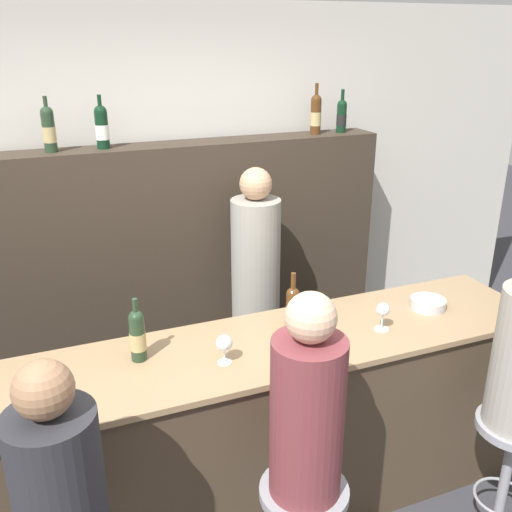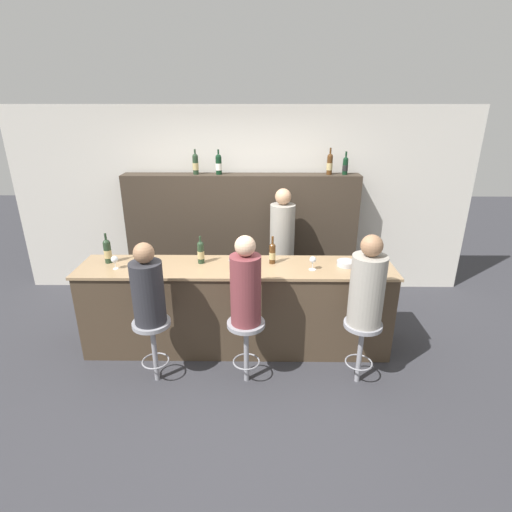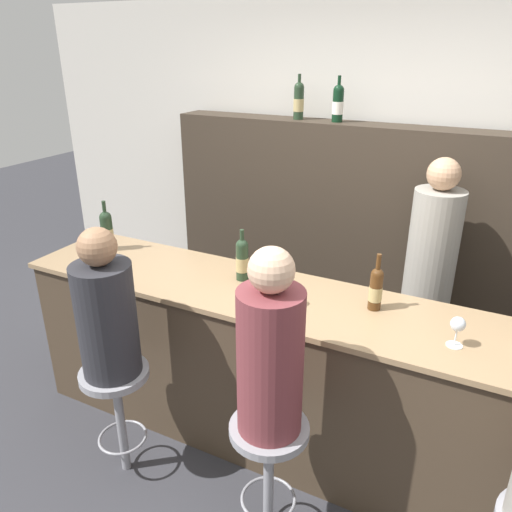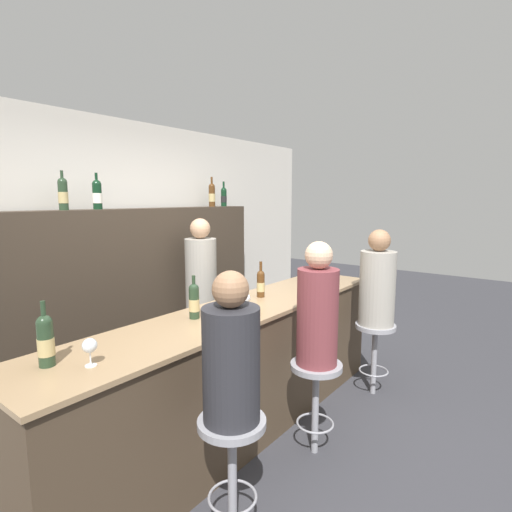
{
  "view_description": "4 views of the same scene",
  "coord_description": "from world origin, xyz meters",
  "px_view_note": "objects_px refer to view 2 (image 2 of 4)",
  "views": [
    {
      "loc": [
        -0.73,
        -1.9,
        2.39
      ],
      "look_at": [
        0.18,
        0.35,
        1.44
      ],
      "focal_mm": 40.0,
      "sensor_mm": 36.0,
      "label": 1
    },
    {
      "loc": [
        0.26,
        -3.61,
        2.65
      ],
      "look_at": [
        0.21,
        0.29,
        1.12
      ],
      "focal_mm": 28.0,
      "sensor_mm": 36.0,
      "label": 2
    },
    {
      "loc": [
        0.87,
        -1.9,
        2.26
      ],
      "look_at": [
        -0.23,
        0.26,
        1.22
      ],
      "focal_mm": 35.0,
      "sensor_mm": 36.0,
      "label": 3
    },
    {
      "loc": [
        -2.26,
        -1.6,
        1.83
      ],
      "look_at": [
        0.1,
        0.22,
        1.4
      ],
      "focal_mm": 28.0,
      "sensor_mm": 36.0,
      "label": 4
    }
  ],
  "objects_px": {
    "wine_bottle_backbar_0": "(195,164)",
    "bar_stool_right": "(362,336)",
    "wine_glass_0": "(115,260)",
    "bar_stool_middle": "(246,335)",
    "wine_glass_2": "(313,260)",
    "guest_seated_right": "(367,286)",
    "wine_bottle_counter_2": "(272,253)",
    "wine_bottle_backbar_2": "(330,164)",
    "wine_bottle_counter_1": "(201,252)",
    "metal_bowl": "(346,263)",
    "wine_bottle_counter_0": "(108,251)",
    "wine_glass_1": "(232,261)",
    "guest_seated_middle": "(246,285)",
    "guest_seated_left": "(148,289)",
    "wine_bottle_backbar_3": "(345,166)",
    "bar_stool_left": "(153,335)",
    "bartender": "(282,255)",
    "wine_bottle_backbar_1": "(219,164)"
  },
  "relations": [
    {
      "from": "wine_bottle_backbar_0",
      "to": "bar_stool_right",
      "type": "distance_m",
      "value": 3.02
    },
    {
      "from": "wine_glass_0",
      "to": "bar_stool_middle",
      "type": "relative_size",
      "value": 0.21
    },
    {
      "from": "wine_bottle_counter_1",
      "to": "guest_seated_middle",
      "type": "bearing_deg",
      "value": -53.74
    },
    {
      "from": "wine_glass_1",
      "to": "guest_seated_right",
      "type": "relative_size",
      "value": 0.16
    },
    {
      "from": "wine_bottle_backbar_3",
      "to": "metal_bowl",
      "type": "relative_size",
      "value": 1.56
    },
    {
      "from": "wine_glass_0",
      "to": "bar_stool_right",
      "type": "height_order",
      "value": "wine_glass_0"
    },
    {
      "from": "wine_glass_2",
      "to": "wine_bottle_counter_2",
      "type": "bearing_deg",
      "value": 157.2
    },
    {
      "from": "wine_bottle_backbar_1",
      "to": "wine_bottle_backbar_2",
      "type": "distance_m",
      "value": 1.45
    },
    {
      "from": "wine_bottle_counter_1",
      "to": "metal_bowl",
      "type": "height_order",
      "value": "wine_bottle_counter_1"
    },
    {
      "from": "wine_glass_1",
      "to": "metal_bowl",
      "type": "xyz_separation_m",
      "value": [
        1.2,
        0.11,
        -0.07
      ]
    },
    {
      "from": "bar_stool_left",
      "to": "bartender",
      "type": "relative_size",
      "value": 0.41
    },
    {
      "from": "metal_bowl",
      "to": "guest_seated_middle",
      "type": "distance_m",
      "value": 1.22
    },
    {
      "from": "wine_glass_0",
      "to": "bar_stool_middle",
      "type": "distance_m",
      "value": 1.59
    },
    {
      "from": "wine_glass_0",
      "to": "bar_stool_left",
      "type": "xyz_separation_m",
      "value": [
        0.48,
        -0.52,
        -0.58
      ]
    },
    {
      "from": "wine_bottle_backbar_1",
      "to": "wine_bottle_backbar_2",
      "type": "height_order",
      "value": "wine_bottle_backbar_2"
    },
    {
      "from": "wine_bottle_counter_0",
      "to": "bar_stool_left",
      "type": "relative_size",
      "value": 0.49
    },
    {
      "from": "bar_stool_left",
      "to": "guest_seated_right",
      "type": "xyz_separation_m",
      "value": [
        2.03,
        0.0,
        0.53
      ]
    },
    {
      "from": "wine_bottle_counter_0",
      "to": "wine_glass_1",
      "type": "relative_size",
      "value": 2.38
    },
    {
      "from": "wine_bottle_backbar_2",
      "to": "wine_glass_1",
      "type": "bearing_deg",
      "value": -129.0
    },
    {
      "from": "wine_glass_0",
      "to": "wine_glass_1",
      "type": "bearing_deg",
      "value": -0.0
    },
    {
      "from": "wine_bottle_backbar_0",
      "to": "wine_bottle_backbar_2",
      "type": "height_order",
      "value": "wine_bottle_backbar_2"
    },
    {
      "from": "guest_seated_middle",
      "to": "wine_glass_2",
      "type": "bearing_deg",
      "value": 37.34
    },
    {
      "from": "wine_bottle_backbar_0",
      "to": "wine_glass_1",
      "type": "bearing_deg",
      "value": -68.96
    },
    {
      "from": "wine_glass_0",
      "to": "guest_seated_right",
      "type": "height_order",
      "value": "guest_seated_right"
    },
    {
      "from": "bar_stool_right",
      "to": "wine_bottle_counter_2",
      "type": "bearing_deg",
      "value": 140.96
    },
    {
      "from": "wine_bottle_backbar_2",
      "to": "wine_glass_2",
      "type": "height_order",
      "value": "wine_bottle_backbar_2"
    },
    {
      "from": "bar_stool_right",
      "to": "bartender",
      "type": "xyz_separation_m",
      "value": [
        -0.7,
        1.56,
        0.23
      ]
    },
    {
      "from": "bar_stool_left",
      "to": "guest_seated_middle",
      "type": "height_order",
      "value": "guest_seated_middle"
    },
    {
      "from": "wine_bottle_backbar_1",
      "to": "guest_seated_right",
      "type": "bearing_deg",
      "value": -52.37
    },
    {
      "from": "wine_bottle_counter_2",
      "to": "bar_stool_middle",
      "type": "xyz_separation_m",
      "value": [
        -0.26,
        -0.69,
        -0.59
      ]
    },
    {
      "from": "wine_glass_2",
      "to": "guest_seated_right",
      "type": "xyz_separation_m",
      "value": [
        0.44,
        -0.52,
        -0.04
      ]
    },
    {
      "from": "wine_glass_2",
      "to": "guest_seated_middle",
      "type": "relative_size",
      "value": 0.17
    },
    {
      "from": "wine_bottle_backbar_1",
      "to": "guest_seated_middle",
      "type": "height_order",
      "value": "wine_bottle_backbar_1"
    },
    {
      "from": "wine_bottle_counter_1",
      "to": "wine_glass_1",
      "type": "bearing_deg",
      "value": -26.32
    },
    {
      "from": "wine_glass_1",
      "to": "guest_seated_right",
      "type": "distance_m",
      "value": 1.37
    },
    {
      "from": "wine_bottle_counter_2",
      "to": "wine_bottle_backbar_2",
      "type": "relative_size",
      "value": 0.89
    },
    {
      "from": "guest_seated_right",
      "to": "bar_stool_right",
      "type": "bearing_deg",
      "value": -90.0
    },
    {
      "from": "wine_bottle_backbar_2",
      "to": "guest_seated_middle",
      "type": "xyz_separation_m",
      "value": [
        -1.04,
        -1.99,
        -0.81
      ]
    },
    {
      "from": "wine_glass_2",
      "to": "guest_seated_right",
      "type": "relative_size",
      "value": 0.17
    },
    {
      "from": "wine_bottle_counter_2",
      "to": "wine_bottle_counter_0",
      "type": "bearing_deg",
      "value": 180.0
    },
    {
      "from": "wine_bottle_backbar_3",
      "to": "guest_seated_right",
      "type": "height_order",
      "value": "wine_bottle_backbar_3"
    },
    {
      "from": "wine_bottle_backbar_3",
      "to": "wine_glass_0",
      "type": "distance_m",
      "value": 3.1
    },
    {
      "from": "wine_glass_2",
      "to": "bar_stool_left",
      "type": "relative_size",
      "value": 0.22
    },
    {
      "from": "wine_glass_2",
      "to": "bar_stool_middle",
      "type": "distance_m",
      "value": 1.03
    },
    {
      "from": "guest_seated_left",
      "to": "wine_bottle_counter_0",
      "type": "bearing_deg",
      "value": 131.27
    },
    {
      "from": "wine_bottle_backbar_1",
      "to": "guest_seated_right",
      "type": "relative_size",
      "value": 0.36
    },
    {
      "from": "wine_bottle_counter_0",
      "to": "wine_bottle_backbar_2",
      "type": "distance_m",
      "value": 2.96
    },
    {
      "from": "wine_bottle_counter_0",
      "to": "wine_glass_0",
      "type": "distance_m",
      "value": 0.22
    },
    {
      "from": "wine_bottle_backbar_0",
      "to": "bartender",
      "type": "relative_size",
      "value": 0.2
    },
    {
      "from": "wine_bottle_backbar_0",
      "to": "metal_bowl",
      "type": "xyz_separation_m",
      "value": [
        1.77,
        -1.36,
        -0.84
      ]
    }
  ]
}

